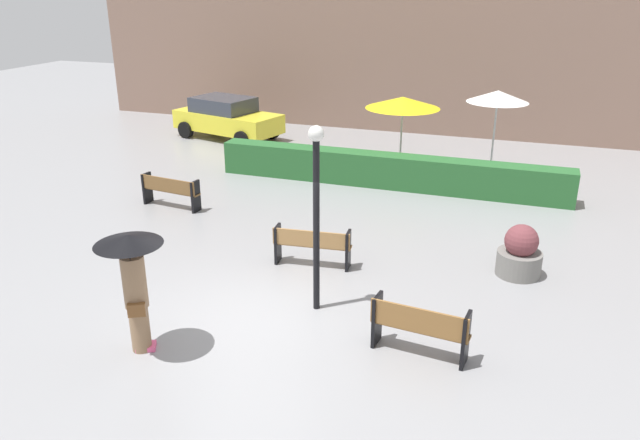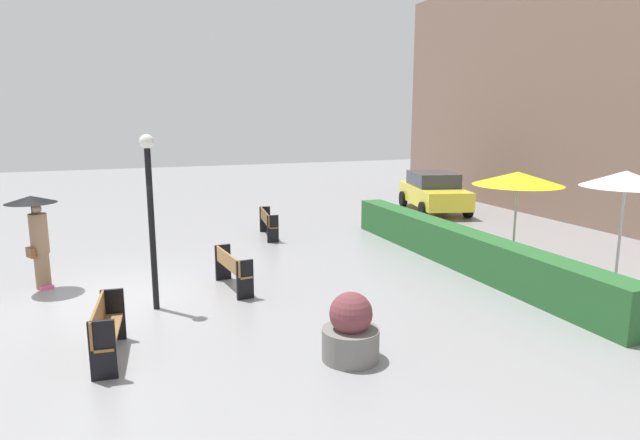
{
  "view_description": "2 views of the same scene",
  "coord_description": "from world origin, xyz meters",
  "px_view_note": "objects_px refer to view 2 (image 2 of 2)",
  "views": [
    {
      "loc": [
        4.47,
        -8.73,
        5.76
      ],
      "look_at": [
        0.31,
        3.16,
        0.82
      ],
      "focal_mm": 34.53,
      "sensor_mm": 36.0,
      "label": 1
    },
    {
      "loc": [
        11.96,
        0.21,
        3.84
      ],
      "look_at": [
        0.63,
        4.54,
        1.49
      ],
      "focal_mm": 30.52,
      "sensor_mm": 36.0,
      "label": 2
    }
  ],
  "objects_px": {
    "bench_far_left": "(268,221)",
    "parked_car": "(434,191)",
    "planter_pot": "(351,331)",
    "patio_umbrella_yellow": "(518,179)",
    "bench_mid_center": "(232,267)",
    "patio_umbrella_white": "(626,179)",
    "lamp_post": "(150,202)",
    "pedestrian_with_umbrella": "(36,227)",
    "bench_near_right": "(106,327)"
  },
  "relations": [
    {
      "from": "lamp_post",
      "to": "bench_mid_center",
      "type": "bearing_deg",
      "value": 112.52
    },
    {
      "from": "bench_near_right",
      "to": "lamp_post",
      "type": "distance_m",
      "value": 2.81
    },
    {
      "from": "bench_near_right",
      "to": "planter_pot",
      "type": "relative_size",
      "value": 1.47
    },
    {
      "from": "bench_far_left",
      "to": "parked_car",
      "type": "height_order",
      "value": "parked_car"
    },
    {
      "from": "lamp_post",
      "to": "parked_car",
      "type": "relative_size",
      "value": 0.77
    },
    {
      "from": "patio_umbrella_yellow",
      "to": "patio_umbrella_white",
      "type": "distance_m",
      "value": 2.84
    },
    {
      "from": "bench_mid_center",
      "to": "patio_umbrella_white",
      "type": "relative_size",
      "value": 0.64
    },
    {
      "from": "bench_mid_center",
      "to": "patio_umbrella_white",
      "type": "bearing_deg",
      "value": 69.25
    },
    {
      "from": "bench_mid_center",
      "to": "planter_pot",
      "type": "bearing_deg",
      "value": 13.7
    },
    {
      "from": "bench_near_right",
      "to": "lamp_post",
      "type": "bearing_deg",
      "value": 156.42
    },
    {
      "from": "planter_pot",
      "to": "lamp_post",
      "type": "bearing_deg",
      "value": -142.22
    },
    {
      "from": "planter_pot",
      "to": "parked_car",
      "type": "bearing_deg",
      "value": 142.32
    },
    {
      "from": "planter_pot",
      "to": "bench_mid_center",
      "type": "bearing_deg",
      "value": -166.3
    },
    {
      "from": "bench_near_right",
      "to": "pedestrian_with_umbrella",
      "type": "distance_m",
      "value": 4.66
    },
    {
      "from": "parked_car",
      "to": "pedestrian_with_umbrella",
      "type": "bearing_deg",
      "value": -68.29
    },
    {
      "from": "bench_near_right",
      "to": "lamp_post",
      "type": "relative_size",
      "value": 0.47
    },
    {
      "from": "patio_umbrella_white",
      "to": "parked_car",
      "type": "relative_size",
      "value": 0.59
    },
    {
      "from": "lamp_post",
      "to": "bench_far_left",
      "type": "bearing_deg",
      "value": 145.21
    },
    {
      "from": "planter_pot",
      "to": "lamp_post",
      "type": "height_order",
      "value": "lamp_post"
    },
    {
      "from": "planter_pot",
      "to": "patio_umbrella_yellow",
      "type": "distance_m",
      "value": 7.82
    },
    {
      "from": "bench_near_right",
      "to": "planter_pot",
      "type": "bearing_deg",
      "value": 68.79
    },
    {
      "from": "bench_mid_center",
      "to": "patio_umbrella_yellow",
      "type": "relative_size",
      "value": 0.71
    },
    {
      "from": "patio_umbrella_yellow",
      "to": "patio_umbrella_white",
      "type": "bearing_deg",
      "value": 9.89
    },
    {
      "from": "bench_far_left",
      "to": "patio_umbrella_white",
      "type": "distance_m",
      "value": 10.03
    },
    {
      "from": "planter_pot",
      "to": "patio_umbrella_yellow",
      "type": "height_order",
      "value": "patio_umbrella_yellow"
    },
    {
      "from": "pedestrian_with_umbrella",
      "to": "parked_car",
      "type": "relative_size",
      "value": 0.47
    },
    {
      "from": "patio_umbrella_white",
      "to": "parked_car",
      "type": "xyz_separation_m",
      "value": [
        -10.05,
        1.65,
        -1.66
      ]
    },
    {
      "from": "bench_near_right",
      "to": "parked_car",
      "type": "relative_size",
      "value": 0.36
    },
    {
      "from": "patio_umbrella_yellow",
      "to": "parked_car",
      "type": "height_order",
      "value": "patio_umbrella_yellow"
    },
    {
      "from": "bench_far_left",
      "to": "lamp_post",
      "type": "bearing_deg",
      "value": -34.79
    },
    {
      "from": "pedestrian_with_umbrella",
      "to": "patio_umbrella_yellow",
      "type": "distance_m",
      "value": 11.71
    },
    {
      "from": "bench_mid_center",
      "to": "patio_umbrella_yellow",
      "type": "bearing_deg",
      "value": 88.07
    },
    {
      "from": "pedestrian_with_umbrella",
      "to": "planter_pot",
      "type": "height_order",
      "value": "pedestrian_with_umbrella"
    },
    {
      "from": "patio_umbrella_white",
      "to": "parked_car",
      "type": "distance_m",
      "value": 10.32
    },
    {
      "from": "bench_far_left",
      "to": "parked_car",
      "type": "distance_m",
      "value": 7.83
    },
    {
      "from": "bench_mid_center",
      "to": "pedestrian_with_umbrella",
      "type": "bearing_deg",
      "value": -111.34
    },
    {
      "from": "bench_mid_center",
      "to": "patio_umbrella_white",
      "type": "height_order",
      "value": "patio_umbrella_white"
    },
    {
      "from": "bench_far_left",
      "to": "patio_umbrella_yellow",
      "type": "height_order",
      "value": "patio_umbrella_yellow"
    },
    {
      "from": "patio_umbrella_white",
      "to": "lamp_post",
      "type": "bearing_deg",
      "value": -103.54
    },
    {
      "from": "planter_pot",
      "to": "patio_umbrella_yellow",
      "type": "bearing_deg",
      "value": 121.19
    },
    {
      "from": "bench_far_left",
      "to": "patio_umbrella_yellow",
      "type": "relative_size",
      "value": 0.74
    },
    {
      "from": "planter_pot",
      "to": "bench_near_right",
      "type": "bearing_deg",
      "value": -111.21
    },
    {
      "from": "patio_umbrella_yellow",
      "to": "bench_mid_center",
      "type": "bearing_deg",
      "value": -91.93
    },
    {
      "from": "bench_near_right",
      "to": "bench_mid_center",
      "type": "relative_size",
      "value": 0.96
    },
    {
      "from": "bench_far_left",
      "to": "patio_umbrella_white",
      "type": "height_order",
      "value": "patio_umbrella_white"
    },
    {
      "from": "pedestrian_with_umbrella",
      "to": "patio_umbrella_yellow",
      "type": "height_order",
      "value": "patio_umbrella_yellow"
    },
    {
      "from": "bench_mid_center",
      "to": "patio_umbrella_yellow",
      "type": "distance_m",
      "value": 7.74
    },
    {
      "from": "pedestrian_with_umbrella",
      "to": "patio_umbrella_white",
      "type": "xyz_separation_m",
      "value": [
        4.6,
        12.03,
        1.06
      ]
    },
    {
      "from": "bench_far_left",
      "to": "patio_umbrella_white",
      "type": "xyz_separation_m",
      "value": [
        7.89,
        5.87,
        1.96
      ]
    },
    {
      "from": "bench_near_right",
      "to": "pedestrian_with_umbrella",
      "type": "xyz_separation_m",
      "value": [
        -4.36,
        -1.39,
        0.88
      ]
    }
  ]
}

